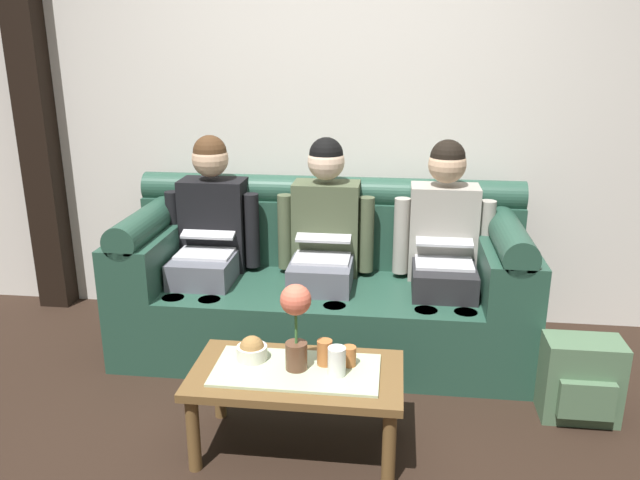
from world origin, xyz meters
TOP-DOWN VIEW (x-y plane):
  - ground_plane at (0.00, 0.00)m, footprint 14.00×14.00m
  - back_wall_patterned at (0.00, 1.70)m, footprint 6.00×0.12m
  - timber_pillar at (-1.89, 1.58)m, footprint 0.20×0.20m
  - couch at (-0.00, 1.17)m, footprint 2.28×0.88m
  - person_left at (-0.67, 1.17)m, footprint 0.56×0.67m
  - person_middle at (0.00, 1.17)m, footprint 0.56×0.67m
  - person_right at (0.67, 1.17)m, footprint 0.56×0.67m
  - coffee_table at (0.00, 0.15)m, footprint 0.91×0.50m
  - flower_vase at (0.00, 0.15)m, footprint 0.13×0.13m
  - snack_bowl at (-0.21, 0.21)m, footprint 0.13×0.13m
  - cup_near_left at (0.18, 0.12)m, footprint 0.08×0.08m
  - cup_near_right at (0.22, 0.21)m, footprint 0.06×0.06m
  - cup_far_center at (0.12, 0.20)m, footprint 0.07×0.07m
  - backpack_right at (1.30, 0.55)m, footprint 0.36×0.26m

SIDE VIEW (x-z plane):
  - ground_plane at x=0.00m, z-range 0.00..0.00m
  - backpack_right at x=1.30m, z-range 0.00..0.40m
  - coffee_table at x=0.00m, z-range 0.13..0.53m
  - couch at x=0.00m, z-range -0.11..0.85m
  - snack_bowl at x=-0.21m, z-range 0.38..0.49m
  - cup_near_right at x=0.22m, z-range 0.39..0.48m
  - cup_far_center at x=0.12m, z-range 0.39..0.51m
  - cup_near_left at x=0.18m, z-range 0.39..0.52m
  - flower_vase at x=0.00m, z-range 0.44..0.82m
  - person_left at x=-0.67m, z-range 0.05..1.27m
  - person_middle at x=0.00m, z-range 0.05..1.27m
  - person_right at x=0.67m, z-range 0.05..1.27m
  - back_wall_patterned at x=0.00m, z-range 0.00..2.90m
  - timber_pillar at x=-1.89m, z-range 0.00..2.90m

